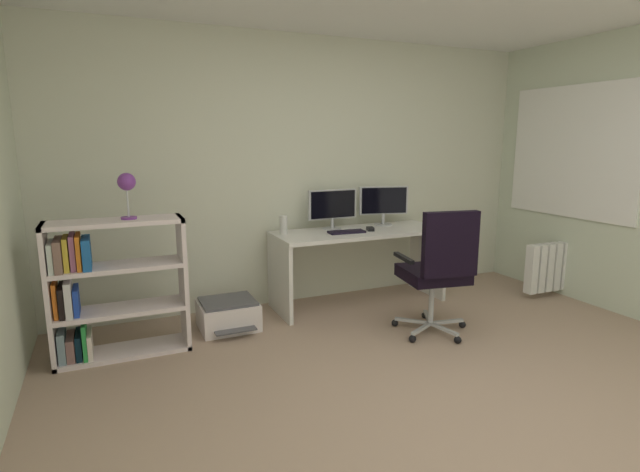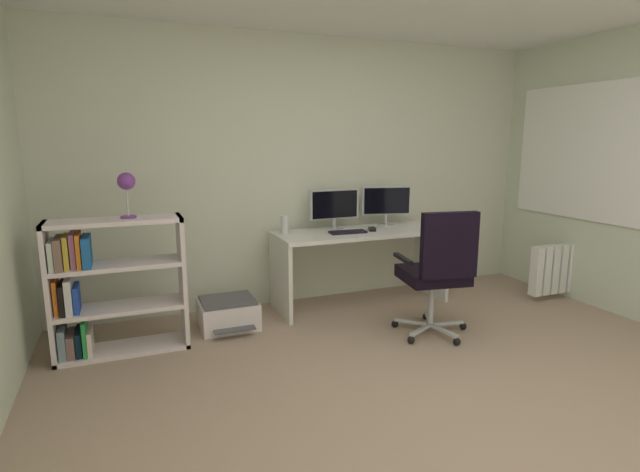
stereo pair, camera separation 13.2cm
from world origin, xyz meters
TOP-DOWN VIEW (x-y plane):
  - ground_plane at (0.00, 0.00)m, footprint 4.84×4.76m
  - wall_back at (0.00, 2.43)m, footprint 4.84×0.10m
  - window_pane at (2.42, 1.44)m, footprint 0.01×1.36m
  - window_frame at (2.41, 1.44)m, footprint 0.02×1.44m
  - desk at (0.37, 2.03)m, footprint 1.65×0.62m
  - monitor_main at (0.16, 2.18)m, footprint 0.50×0.18m
  - monitor_secondary at (0.73, 2.18)m, footprint 0.49×0.18m
  - keyboard at (0.20, 1.95)m, footprint 0.35×0.15m
  - computer_mouse at (0.46, 1.97)m, footprint 0.09×0.11m
  - desktop_speaker at (-0.36, 2.13)m, footprint 0.07×0.07m
  - office_chair at (0.56, 1.04)m, footprint 0.63×0.62m
  - bookshelf at (-1.90, 1.71)m, footprint 0.94×0.32m
  - desk_lamp at (-1.68, 1.71)m, footprint 0.13×0.13m
  - printer at (-0.95, 1.89)m, footprint 0.48×0.50m
  - radiator at (2.32, 1.44)m, footprint 0.72×0.10m

SIDE VIEW (x-z plane):
  - ground_plane at x=0.00m, z-range -0.02..0.00m
  - printer at x=-0.95m, z-range 0.00..0.25m
  - radiator at x=2.32m, z-range 0.06..0.55m
  - bookshelf at x=-1.90m, z-range 0.00..1.02m
  - desk at x=0.37m, z-range 0.18..0.91m
  - office_chair at x=0.56m, z-range 0.06..1.11m
  - keyboard at x=0.20m, z-range 0.73..0.75m
  - computer_mouse at x=0.46m, z-range 0.73..0.76m
  - desktop_speaker at x=-0.36m, z-range 0.73..0.90m
  - monitor_main at x=0.16m, z-range 0.76..1.14m
  - monitor_secondary at x=0.73m, z-range 0.76..1.16m
  - desk_lamp at x=-1.68m, z-range 1.09..1.42m
  - wall_back at x=0.00m, z-range 0.00..2.53m
  - window_pane at x=2.42m, z-range 0.86..2.06m
  - window_frame at x=2.41m, z-range 0.82..2.10m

